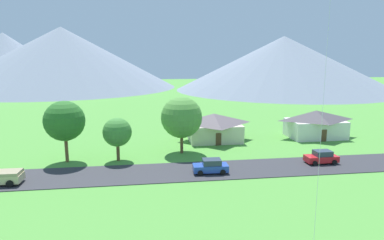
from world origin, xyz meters
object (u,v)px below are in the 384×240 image
tree_near_left (117,132)px  parked_car_red_mid_west (322,157)px  house_leftmost (214,126)px  tree_left_of_center (182,117)px  tree_center (64,121)px  house_left_center (316,123)px  parked_car_blue_west_end (211,166)px

tree_near_left → parked_car_red_mid_west: 27.24m
house_leftmost → tree_left_of_center: 9.98m
tree_left_of_center → tree_center: tree_left_of_center is taller
tree_near_left → house_leftmost: bearing=32.6°
house_left_center → parked_car_blue_west_end: bearing=-144.5°
tree_center → parked_car_red_mid_west: size_ratio=1.95×
house_left_center → tree_near_left: tree_near_left is taller
tree_center → parked_car_red_mid_west: tree_center is taller
tree_near_left → parked_car_blue_west_end: 13.56m
house_leftmost → tree_center: size_ratio=1.11×
house_left_center → tree_near_left: 34.22m
house_leftmost → parked_car_red_mid_west: 18.69m
house_leftmost → parked_car_red_mid_west: bearing=-52.0°
house_left_center → parked_car_red_mid_west: 15.31m
tree_center → parked_car_red_mid_west: bearing=-9.2°
parked_car_red_mid_west → tree_center: bearing=170.8°
house_leftmost → tree_left_of_center: bearing=-130.8°
parked_car_blue_west_end → house_leftmost: bearing=77.2°
tree_center → parked_car_blue_west_end: bearing=-21.2°
parked_car_red_mid_west → tree_near_left: bearing=169.4°
parked_car_red_mid_west → house_left_center: bearing=65.0°
tree_near_left → tree_left_of_center: size_ratio=0.71×
house_left_center → tree_center: 40.77m
house_leftmost → tree_center: 23.99m
house_left_center → tree_left_of_center: size_ratio=1.21×
parked_car_blue_west_end → parked_car_red_mid_west: same height
house_left_center → house_leftmost: bearing=177.2°
tree_center → parked_car_blue_west_end: 20.06m
tree_left_of_center → parked_car_red_mid_west: (17.69, -7.47, -4.41)m
parked_car_blue_west_end → parked_car_red_mid_west: (15.17, 1.62, 0.00)m
house_leftmost → parked_car_blue_west_end: 16.79m
tree_near_left → tree_center: tree_center is taller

